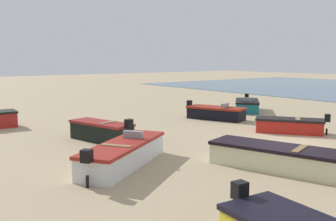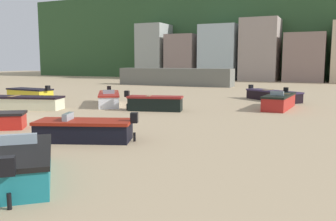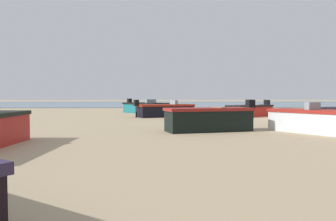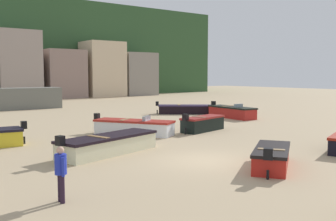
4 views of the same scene
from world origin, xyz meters
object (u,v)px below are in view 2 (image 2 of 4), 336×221
at_px(boat_red_3, 279,101).
at_px(boat_white_4, 109,99).
at_px(boat_cream_6, 23,103).
at_px(boat_black_1, 85,130).
at_px(boat_black_8, 273,95).
at_px(boat_teal_7, 18,164).
at_px(boat_black_2, 155,103).
at_px(boat_yellow_5, 30,94).

bearing_deg(boat_red_3, boat_white_4, 18.08).
distance_m(boat_red_3, boat_cream_6, 17.02).
bearing_deg(boat_black_1, boat_black_8, -34.61).
relative_size(boat_red_3, boat_teal_7, 1.23).
distance_m(boat_black_2, boat_teal_7, 14.12).
height_order(boat_white_4, boat_black_8, boat_white_4).
distance_m(boat_black_1, boat_white_4, 11.98).
relative_size(boat_black_2, boat_cream_6, 0.70).
relative_size(boat_black_2, boat_white_4, 0.78).
xyz_separation_m(boat_red_3, boat_cream_6, (-15.39, -7.26, -0.05)).
xyz_separation_m(boat_black_1, boat_yellow_5, (-14.25, 11.42, 0.02)).
bearing_deg(boat_teal_7, boat_black_8, 40.46).
distance_m(boat_cream_6, boat_black_8, 18.74).
bearing_deg(boat_yellow_5, boat_black_8, -63.67).
xyz_separation_m(boat_white_4, boat_cream_6, (-3.91, -4.23, -0.02)).
xyz_separation_m(boat_black_1, boat_teal_7, (1.38, -4.70, 0.00)).
xyz_separation_m(boat_black_2, boat_black_8, (6.00, 9.26, -0.06)).
distance_m(boat_black_1, boat_yellow_5, 18.26).
height_order(boat_cream_6, boat_teal_7, boat_cream_6).
height_order(boat_cream_6, boat_black_8, boat_cream_6).
xyz_separation_m(boat_black_1, boat_black_2, (-1.40, 9.14, 0.06)).
relative_size(boat_teal_7, boat_black_8, 0.83).
distance_m(boat_white_4, boat_teal_7, 16.80).
bearing_deg(boat_black_1, boat_black_2, -11.87).
xyz_separation_m(boat_yellow_5, boat_cream_6, (4.56, -5.16, -0.01)).
bearing_deg(boat_black_2, boat_cream_6, -85.12).
height_order(boat_teal_7, boat_black_8, boat_teal_7).
height_order(boat_black_2, boat_teal_7, boat_black_2).
bearing_deg(boat_white_4, boat_black_8, -175.77).
height_order(boat_black_2, boat_black_8, boat_black_2).
relative_size(boat_black_2, boat_teal_7, 0.96).
height_order(boat_yellow_5, boat_cream_6, boat_yellow_5).
bearing_deg(boat_black_8, boat_black_2, 3.90).
relative_size(boat_cream_6, boat_black_8, 1.13).
xyz_separation_m(boat_yellow_5, boat_black_8, (18.84, 6.98, -0.02)).
height_order(boat_black_1, boat_yellow_5, boat_yellow_5).
height_order(boat_black_1, boat_teal_7, boat_teal_7).
distance_m(boat_yellow_5, boat_black_8, 20.09).
relative_size(boat_black_1, boat_red_3, 0.83).
distance_m(boat_red_3, boat_teal_7, 18.73).
height_order(boat_yellow_5, boat_black_8, boat_yellow_5).
bearing_deg(boat_yellow_5, boat_cream_6, -132.52).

